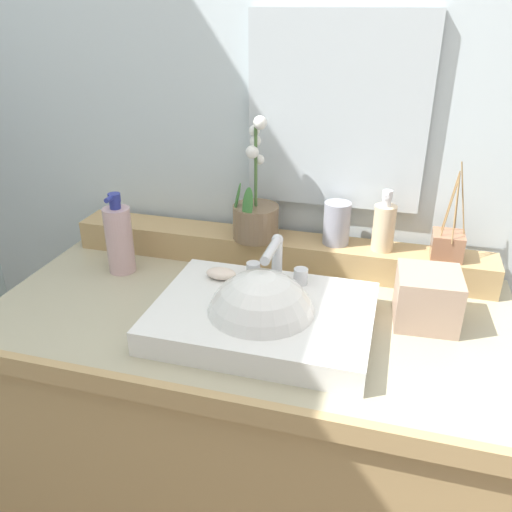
{
  "coord_description": "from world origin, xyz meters",
  "views": [
    {
      "loc": [
        0.29,
        -0.98,
        1.46
      ],
      "look_at": [
        0.02,
        -0.02,
        0.98
      ],
      "focal_mm": 37.01,
      "sensor_mm": 36.0,
      "label": 1
    }
  ],
  "objects": [
    {
      "name": "tissue_box",
      "position": [
        0.38,
        0.05,
        0.9
      ],
      "size": [
        0.14,
        0.14,
        0.12
      ],
      "primitive_type": "cube",
      "rotation": [
        0.0,
        0.0,
        0.07
      ],
      "color": "tan",
      "rests_on": "vanity_cabinet"
    },
    {
      "name": "vanity_cabinet",
      "position": [
        0.0,
        -0.0,
        0.42
      ],
      "size": [
        1.16,
        0.61,
        0.84
      ],
      "color": "tan",
      "rests_on": "ground"
    },
    {
      "name": "wall_back",
      "position": [
        0.0,
        0.41,
        1.27
      ],
      "size": [
        2.73,
        0.2,
        2.53
      ],
      "primitive_type": "cube",
      "color": "silver",
      "rests_on": "ground"
    },
    {
      "name": "soap_bar",
      "position": [
        -0.08,
        0.02,
        0.91
      ],
      "size": [
        0.07,
        0.04,
        0.02
      ],
      "primitive_type": "ellipsoid",
      "color": "beige",
      "rests_on": "sink_basin"
    },
    {
      "name": "back_ledge",
      "position": [
        0.0,
        0.23,
        0.88
      ],
      "size": [
        1.09,
        0.11,
        0.08
      ],
      "primitive_type": "cube",
      "color": "tan",
      "rests_on": "vanity_cabinet"
    },
    {
      "name": "tumbler_cup",
      "position": [
        0.15,
        0.24,
        0.97
      ],
      "size": [
        0.07,
        0.07,
        0.11
      ],
      "primitive_type": "cylinder",
      "color": "#9393A1",
      "rests_on": "back_ledge"
    },
    {
      "name": "soap_dispenser",
      "position": [
        0.27,
        0.23,
        0.98
      ],
      "size": [
        0.05,
        0.06,
        0.15
      ],
      "color": "beige",
      "rests_on": "back_ledge"
    },
    {
      "name": "sink_basin",
      "position": [
        0.05,
        -0.08,
        0.86
      ],
      "size": [
        0.45,
        0.33,
        0.26
      ],
      "color": "white",
      "rests_on": "vanity_cabinet"
    },
    {
      "name": "mirror",
      "position": [
        0.13,
        0.3,
        1.22
      ],
      "size": [
        0.43,
        0.02,
        0.46
      ],
      "primitive_type": "cube",
      "color": "silver"
    },
    {
      "name": "potted_plant",
      "position": [
        -0.05,
        0.22,
        0.98
      ],
      "size": [
        0.12,
        0.12,
        0.31
      ],
      "color": "brown",
      "rests_on": "back_ledge"
    },
    {
      "name": "reed_diffuser",
      "position": [
        0.42,
        0.23,
        0.95
      ],
      "size": [
        0.07,
        0.1,
        0.23
      ],
      "color": "#9C6A4D",
      "rests_on": "back_ledge"
    },
    {
      "name": "lotion_bottle",
      "position": [
        -0.37,
        0.09,
        0.93
      ],
      "size": [
        0.07,
        0.07,
        0.21
      ],
      "color": "#C7A2A5",
      "rests_on": "vanity_cabinet"
    }
  ]
}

